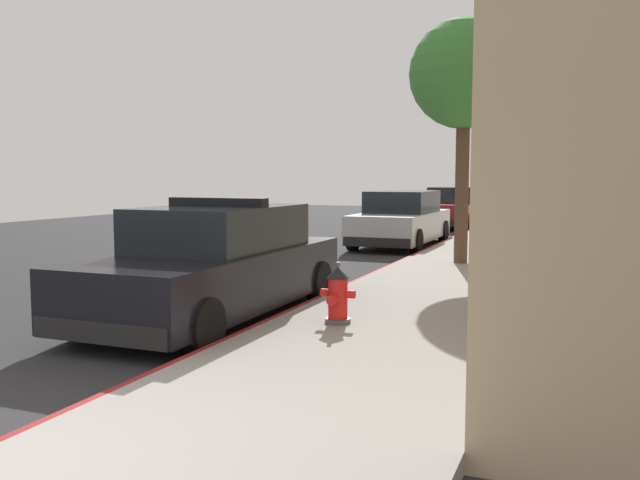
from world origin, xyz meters
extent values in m
cube|color=#2B2B2D|center=(-4.51, 10.00, -0.10)|extent=(30.03, 60.00, 0.20)
cube|color=gray|center=(1.49, 10.00, 0.08)|extent=(2.98, 60.00, 0.16)
cube|color=maroon|center=(-0.04, 10.00, 0.08)|extent=(0.08, 60.00, 0.16)
cube|color=black|center=(3.01, 5.87, 2.69)|extent=(0.06, 1.30, 1.10)
cube|color=black|center=(3.01, 11.14, 2.69)|extent=(0.06, 1.30, 1.10)
cube|color=black|center=(3.01, 16.41, 2.69)|extent=(0.06, 1.30, 1.10)
cube|color=black|center=(-1.09, 5.39, 0.58)|extent=(1.84, 4.80, 0.76)
cube|color=black|center=(-1.09, 5.54, 1.26)|extent=(1.64, 2.50, 0.60)
cube|color=black|center=(-1.09, 3.05, 0.32)|extent=(1.76, 0.16, 0.24)
cube|color=black|center=(-1.09, 7.73, 0.32)|extent=(1.76, 0.16, 0.24)
cylinder|color=black|center=(-1.95, 7.09, 0.32)|extent=(0.22, 0.64, 0.64)
cylinder|color=black|center=(-0.23, 7.09, 0.32)|extent=(0.22, 0.64, 0.64)
cylinder|color=black|center=(-1.95, 3.69, 0.32)|extent=(0.22, 0.64, 0.64)
cylinder|color=black|center=(-0.23, 3.69, 0.32)|extent=(0.22, 0.64, 0.64)
cube|color=black|center=(-1.09, 5.49, 1.62)|extent=(1.48, 0.20, 0.12)
cube|color=red|center=(-1.44, 5.49, 1.62)|extent=(0.44, 0.18, 0.11)
cube|color=#1E33E0|center=(-0.74, 5.49, 1.62)|extent=(0.44, 0.18, 0.11)
cube|color=#B2B5BA|center=(-1.22, 15.81, 0.58)|extent=(1.84, 4.80, 0.76)
cube|color=black|center=(-1.22, 15.96, 1.26)|extent=(1.64, 2.50, 0.60)
cube|color=black|center=(-1.22, 13.47, 0.32)|extent=(1.76, 0.16, 0.24)
cube|color=black|center=(-1.22, 18.15, 0.32)|extent=(1.76, 0.16, 0.24)
cylinder|color=black|center=(-2.08, 17.51, 0.32)|extent=(0.22, 0.64, 0.64)
cylinder|color=black|center=(-0.36, 17.51, 0.32)|extent=(0.22, 0.64, 0.64)
cylinder|color=black|center=(-2.08, 14.11, 0.32)|extent=(0.22, 0.64, 0.64)
cylinder|color=black|center=(-0.36, 14.11, 0.32)|extent=(0.22, 0.64, 0.64)
cube|color=maroon|center=(-1.14, 23.38, 0.58)|extent=(1.84, 4.80, 0.76)
cube|color=black|center=(-1.14, 23.53, 1.26)|extent=(1.64, 2.50, 0.60)
cube|color=black|center=(-1.14, 21.04, 0.32)|extent=(1.76, 0.16, 0.24)
cube|color=black|center=(-1.14, 25.72, 0.32)|extent=(1.76, 0.16, 0.24)
cylinder|color=black|center=(-2.00, 25.08, 0.32)|extent=(0.22, 0.64, 0.64)
cylinder|color=black|center=(-0.28, 25.08, 0.32)|extent=(0.22, 0.64, 0.64)
cylinder|color=black|center=(-2.00, 21.68, 0.32)|extent=(0.22, 0.64, 0.64)
cylinder|color=black|center=(-0.28, 21.68, 0.32)|extent=(0.22, 0.64, 0.64)
cylinder|color=#4C4C51|center=(0.85, 5.07, 0.19)|extent=(0.32, 0.32, 0.06)
cylinder|color=red|center=(0.85, 5.07, 0.47)|extent=(0.24, 0.24, 0.50)
cone|color=black|center=(0.85, 5.07, 0.79)|extent=(0.28, 0.28, 0.14)
cylinder|color=#4C4C51|center=(0.85, 5.07, 0.89)|extent=(0.05, 0.05, 0.06)
cylinder|color=red|center=(0.68, 5.07, 0.53)|extent=(0.10, 0.10, 0.10)
cylinder|color=red|center=(1.02, 5.07, 0.53)|extent=(0.10, 0.10, 0.10)
cylinder|color=red|center=(0.85, 4.89, 0.48)|extent=(0.13, 0.12, 0.13)
cylinder|color=brown|center=(1.23, 11.45, 1.72)|extent=(0.28, 0.28, 3.13)
sphere|color=#387A33|center=(1.23, 11.45, 4.08)|extent=(2.25, 2.25, 2.25)
camera|label=1|loc=(3.68, -2.58, 1.98)|focal=37.47mm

